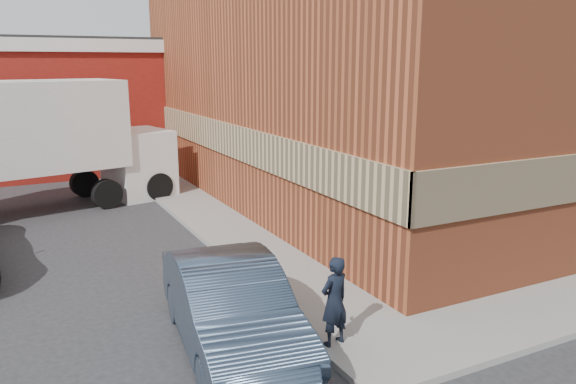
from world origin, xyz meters
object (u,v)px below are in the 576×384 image
man (334,301)px  sedan (231,308)px  brick_building (408,60)px  box_truck (42,137)px

man → sedan: (-1.48, 0.75, -0.12)m
brick_building → sedan: brick_building is taller
brick_building → sedan: 13.82m
brick_building → box_truck: 12.60m
brick_building → man: brick_building is taller
brick_building → box_truck: size_ratio=2.13×
brick_building → man: size_ratio=12.21×
sedan → box_truck: bearing=106.5°
box_truck → man: bearing=-85.7°
man → sedan: man is taller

